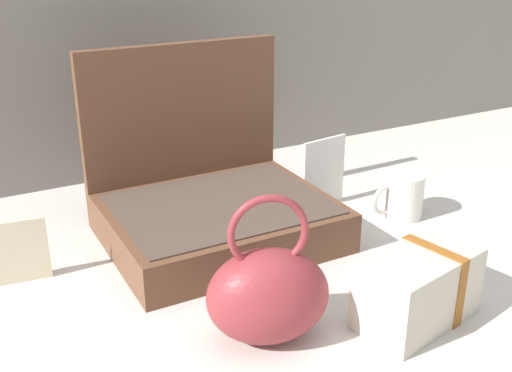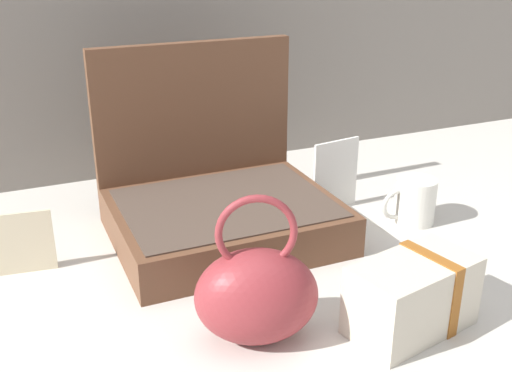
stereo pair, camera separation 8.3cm
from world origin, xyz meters
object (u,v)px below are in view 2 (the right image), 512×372
(teal_pouch_handbag, at_px, (256,294))
(cream_toiletry_bag, at_px, (414,295))
(coffee_mug, at_px, (414,201))
(info_card_left, at_px, (17,244))
(poster_card_right, at_px, (336,175))
(open_suitcase, at_px, (218,198))

(teal_pouch_handbag, bearing_deg, cream_toiletry_bag, -16.41)
(cream_toiletry_bag, xyz_separation_m, coffee_mug, (0.23, 0.31, -0.01))
(info_card_left, distance_m, poster_card_right, 0.66)
(cream_toiletry_bag, distance_m, poster_card_right, 0.45)
(teal_pouch_handbag, distance_m, coffee_mug, 0.52)
(open_suitcase, xyz_separation_m, teal_pouch_handbag, (-0.07, -0.36, 0.00))
(open_suitcase, relative_size, coffee_mug, 3.46)
(open_suitcase, distance_m, cream_toiletry_bag, 0.46)
(teal_pouch_handbag, distance_m, cream_toiletry_bag, 0.24)
(coffee_mug, height_order, info_card_left, info_card_left)
(cream_toiletry_bag, height_order, info_card_left, same)
(info_card_left, bearing_deg, coffee_mug, -0.56)
(coffee_mug, bearing_deg, cream_toiletry_bag, -126.86)
(open_suitcase, bearing_deg, info_card_left, -177.82)
(cream_toiletry_bag, bearing_deg, coffee_mug, 53.14)
(poster_card_right, bearing_deg, teal_pouch_handbag, -141.48)
(open_suitcase, height_order, poster_card_right, open_suitcase)
(open_suitcase, height_order, teal_pouch_handbag, open_suitcase)
(cream_toiletry_bag, xyz_separation_m, info_card_left, (-0.54, 0.41, 0.00))
(poster_card_right, bearing_deg, open_suitcase, 173.48)
(cream_toiletry_bag, relative_size, poster_card_right, 1.37)
(teal_pouch_handbag, relative_size, poster_card_right, 1.51)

